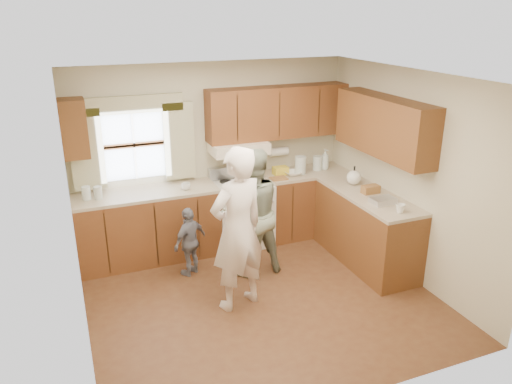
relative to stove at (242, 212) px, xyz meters
name	(u,v)px	position (x,y,z in m)	size (l,w,h in m)	color
room	(261,196)	(-0.30, -1.44, 0.78)	(3.80, 3.80, 3.80)	#502A18
kitchen_fixtures	(273,193)	(0.31, -0.36, 0.37)	(3.80, 2.25, 2.15)	#4F2611
stove	(242,212)	(0.00, 0.00, 0.00)	(0.76, 0.67, 1.07)	silver
woman_left	(238,230)	(-0.58, -1.46, 0.45)	(0.67, 0.44, 1.84)	silver
woman_right	(252,213)	(-0.18, -0.83, 0.34)	(0.78, 0.61, 1.61)	#2B422C
child	(190,241)	(-0.89, -0.59, -0.02)	(0.52, 0.22, 0.89)	gray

